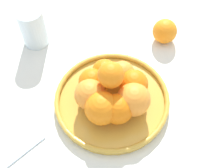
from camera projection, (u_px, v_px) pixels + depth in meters
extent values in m
plane|color=silver|center=(112.00, 103.00, 0.83)|extent=(4.00, 4.00, 0.00)
cylinder|color=gold|center=(112.00, 101.00, 0.83)|extent=(0.30, 0.30, 0.01)
torus|color=gold|center=(112.00, 99.00, 0.81)|extent=(0.30, 0.30, 0.01)
sphere|color=orange|center=(92.00, 82.00, 0.79)|extent=(0.07, 0.07, 0.07)
sphere|color=orange|center=(90.00, 95.00, 0.77)|extent=(0.08, 0.08, 0.08)
sphere|color=orange|center=(102.00, 108.00, 0.74)|extent=(0.08, 0.08, 0.08)
sphere|color=orange|center=(118.00, 109.00, 0.75)|extent=(0.08, 0.08, 0.08)
sphere|color=orange|center=(134.00, 100.00, 0.76)|extent=(0.08, 0.08, 0.08)
sphere|color=orange|center=(134.00, 84.00, 0.79)|extent=(0.07, 0.07, 0.07)
sphere|color=orange|center=(122.00, 73.00, 0.81)|extent=(0.06, 0.06, 0.06)
sphere|color=orange|center=(104.00, 71.00, 0.82)|extent=(0.07, 0.07, 0.07)
sphere|color=orange|center=(112.00, 74.00, 0.74)|extent=(0.06, 0.06, 0.06)
sphere|color=orange|center=(165.00, 31.00, 0.93)|extent=(0.07, 0.07, 0.07)
cylinder|color=silver|center=(33.00, 27.00, 0.90)|extent=(0.08, 0.08, 0.12)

